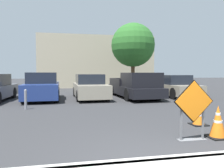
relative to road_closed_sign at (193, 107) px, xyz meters
The scene contains 12 objects.
ground_plane 8.96m from the road_closed_sign, 97.75° to the left, with size 96.00×96.00×0.00m, color #333335.
curb_lip 1.82m from the road_closed_sign, 136.17° to the right, with size 22.40×0.20×0.14m.
road_closed_sign is the anchor object (origin of this frame).
traffic_cone_nearest 0.85m from the road_closed_sign, ahead, with size 0.51×0.51×0.80m.
traffic_cone_second 1.79m from the road_closed_sign, 52.86° to the left, with size 0.47×0.47×0.59m.
parked_car_second 9.82m from the road_closed_sign, 116.47° to the left, with size 2.04×4.35×1.61m.
parked_car_third 9.09m from the road_closed_sign, 99.89° to the left, with size 1.98×4.67×1.50m.
pickup_truck 8.61m from the road_closed_sign, 81.50° to the left, with size 2.28×5.63×1.60m.
parked_car_fourth 9.62m from the road_closed_sign, 65.00° to the left, with size 2.00×4.10×1.44m.
bollard_nearest 7.18m from the road_closed_sign, 130.97° to the left, with size 0.12×0.12×0.88m.
building_facade_backdrop 20.61m from the road_closed_sign, 89.40° to the left, with size 12.35×5.00×5.54m.
street_tree_behind_lot 13.91m from the road_closed_sign, 79.20° to the left, with size 3.69×3.69×5.78m.
Camera 1 is at (-1.66, -3.44, 1.60)m, focal length 35.00 mm.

